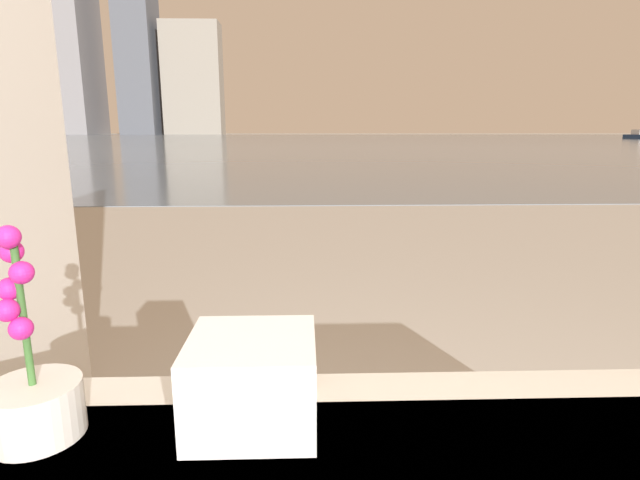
{
  "coord_description": "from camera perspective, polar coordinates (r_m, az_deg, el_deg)",
  "views": [
    {
      "loc": [
        -0.2,
        0.04,
        1.05
      ],
      "look_at": [
        -0.14,
        2.05,
        0.6
      ],
      "focal_mm": 28.0,
      "sensor_mm": 36.0,
      "label": 1
    }
  ],
  "objects": [
    {
      "name": "potted_orchid",
      "position": [
        1.01,
        -29.94,
        -15.02
      ],
      "size": [
        0.15,
        0.15,
        0.37
      ],
      "color": "silver",
      "rests_on": "bathtub"
    },
    {
      "name": "towel_stack",
      "position": [
        0.93,
        -7.72,
        -15.6
      ],
      "size": [
        0.22,
        0.22,
        0.16
      ],
      "color": "white",
      "rests_on": "bathtub"
    },
    {
      "name": "harbor_water",
      "position": [
        61.97,
        -1.7,
        11.51
      ],
      "size": [
        180.0,
        110.0,
        0.01
      ],
      "color": "slate",
      "rests_on": "ground_plane"
    },
    {
      "name": "harbor_boat_2",
      "position": [
        69.88,
        32.49,
        10.03
      ],
      "size": [
        1.9,
        3.05,
        1.08
      ],
      "color": "navy",
      "rests_on": "harbor_water"
    },
    {
      "name": "skyline_tower_2",
      "position": [
        121.03,
        -14.31,
        17.36
      ],
      "size": [
        12.74,
        6.64,
        24.23
      ],
      "color": "gray",
      "rests_on": "ground_plane"
    }
  ]
}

